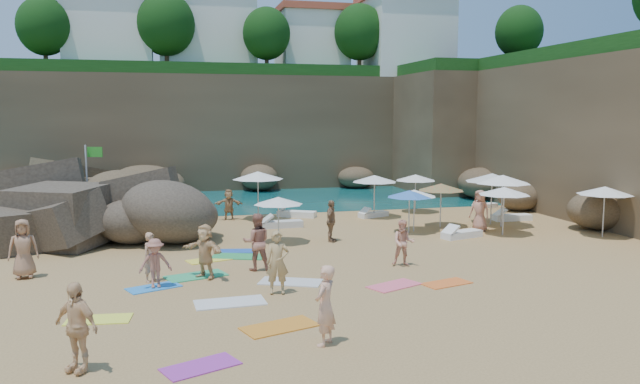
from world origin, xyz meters
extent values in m
plane|color=tan|center=(0.00, 0.00, 0.00)|extent=(120.00, 120.00, 0.00)
plane|color=#0C4751|center=(0.00, 30.00, 0.00)|extent=(120.00, 120.00, 0.00)
cube|color=brown|center=(2.00, 25.00, 4.00)|extent=(44.00, 8.00, 8.00)
cube|color=brown|center=(19.00, 8.00, 4.00)|extent=(8.00, 30.00, 8.00)
cube|color=brown|center=(17.00, 20.00, 4.00)|extent=(10.00, 12.00, 8.00)
cube|color=white|center=(-8.00, 26.00, 10.75)|extent=(6.00, 5.00, 5.50)
cube|color=white|center=(-1.00, 27.00, 11.25)|extent=(7.00, 6.00, 6.50)
cube|color=white|center=(7.00, 26.00, 10.50)|extent=(5.00, 5.00, 5.00)
cube|color=#B2472D|center=(7.00, 26.00, 13.25)|extent=(5.40, 5.40, 0.50)
cube|color=white|center=(14.00, 24.00, 11.00)|extent=(6.00, 6.00, 6.00)
sphere|color=#11380F|center=(-12.00, 24.00, 11.20)|extent=(3.60, 3.60, 3.60)
sphere|color=#11380F|center=(-4.00, 24.00, 11.60)|extent=(4.05, 4.05, 4.05)
sphere|color=#11380F|center=(3.00, 23.00, 11.04)|extent=(3.42, 3.42, 3.42)
sphere|color=#11380F|center=(10.00, 23.00, 11.36)|extent=(3.78, 3.78, 3.78)
sphere|color=#11380F|center=(19.00, 16.00, 10.80)|extent=(3.15, 3.15, 3.15)
cylinder|color=white|center=(-16.50, 30.00, 3.00)|extent=(0.10, 0.10, 6.00)
cylinder|color=white|center=(-15.00, 30.00, 3.00)|extent=(0.10, 0.10, 6.00)
cylinder|color=silver|center=(-7.69, 6.64, 1.97)|extent=(0.08, 0.08, 3.93)
cube|color=#278A22|center=(-7.30, 6.64, 3.61)|extent=(0.66, 0.28, 0.44)
cylinder|color=silver|center=(0.16, 8.47, 1.15)|extent=(0.07, 0.07, 2.29)
cone|color=white|center=(0.16, 8.47, 2.24)|extent=(2.57, 2.57, 0.39)
cylinder|color=silver|center=(6.02, 7.67, 1.03)|extent=(0.06, 0.06, 2.06)
cone|color=white|center=(6.02, 7.67, 2.01)|extent=(2.31, 2.31, 0.35)
cylinder|color=silver|center=(10.97, 3.71, 1.16)|extent=(0.07, 0.07, 2.31)
cone|color=white|center=(10.97, 3.71, 2.25)|extent=(2.59, 2.59, 0.39)
cylinder|color=silver|center=(8.71, 8.73, 0.97)|extent=(0.06, 0.06, 1.94)
cone|color=white|center=(8.71, 8.73, 1.90)|extent=(2.18, 2.18, 0.33)
cylinder|color=silver|center=(16.49, 6.97, 0.87)|extent=(0.05, 0.05, 1.75)
cone|color=white|center=(16.49, 6.97, 1.70)|extent=(1.96, 1.96, 0.30)
cylinder|color=silver|center=(0.12, 2.46, 0.90)|extent=(0.05, 0.05, 1.81)
cone|color=white|center=(0.12, 2.46, 1.76)|extent=(2.03, 2.03, 0.31)
cylinder|color=silver|center=(8.16, 4.34, 0.97)|extent=(0.06, 0.06, 1.94)
cone|color=#E74128|center=(8.16, 4.34, 1.89)|extent=(2.17, 2.17, 0.33)
cylinder|color=silver|center=(9.99, 1.87, 1.00)|extent=(0.06, 0.06, 1.99)
cone|color=white|center=(9.99, 1.87, 1.95)|extent=(2.24, 2.24, 0.34)
cylinder|color=silver|center=(10.87, 4.51, 1.16)|extent=(0.07, 0.07, 2.31)
cone|color=silver|center=(10.87, 4.51, 2.26)|extent=(2.59, 2.59, 0.39)
cylinder|color=silver|center=(6.52, 3.60, 0.89)|extent=(0.05, 0.05, 1.79)
cone|color=white|center=(6.52, 3.60, 1.74)|extent=(2.01, 2.01, 0.31)
cylinder|color=silver|center=(6.16, 3.29, 0.90)|extent=(0.05, 0.05, 1.81)
cone|color=#396FC3|center=(6.16, 3.29, 1.76)|extent=(2.03, 2.03, 0.31)
cylinder|color=silver|center=(13.94, 0.43, 1.03)|extent=(0.06, 0.06, 2.07)
cone|color=white|center=(13.94, 0.43, 2.02)|extent=(2.32, 2.32, 0.35)
cube|color=white|center=(6.04, 7.85, 0.13)|extent=(1.72, 1.09, 0.25)
cube|color=white|center=(2.21, 8.81, 0.15)|extent=(2.05, 1.52, 0.31)
cube|color=white|center=(13.20, 9.30, 0.12)|extent=(1.66, 1.00, 0.24)
cube|color=silver|center=(0.89, 6.03, 0.15)|extent=(1.99, 0.74, 0.31)
cube|color=white|center=(12.42, 5.16, 0.15)|extent=(1.93, 0.73, 0.29)
cube|color=white|center=(7.95, 1.71, 0.15)|extent=(1.98, 1.16, 0.29)
cube|color=#2A88E3|center=(-4.75, -3.20, 0.01)|extent=(1.74, 1.33, 0.03)
cube|color=orange|center=(-1.66, -7.61, 0.02)|extent=(2.05, 1.47, 0.03)
cube|color=#31AC6D|center=(-3.44, -2.12, 0.02)|extent=(2.13, 1.52, 0.03)
cube|color=#F5FF43|center=(-6.07, -5.94, 0.01)|extent=(1.69, 0.98, 0.03)
cube|color=silver|center=(-2.65, -5.31, 0.02)|extent=(2.00, 1.08, 0.03)
cube|color=purple|center=(-3.70, -9.64, 0.01)|extent=(1.75, 1.33, 0.03)
cube|color=blue|center=(-1.77, 1.33, 0.01)|extent=(1.62, 1.02, 0.03)
cube|color=#FD627B|center=(2.43, -4.75, 0.01)|extent=(1.87, 1.45, 0.03)
cube|color=orange|center=(4.11, -4.90, 0.01)|extent=(1.69, 1.16, 0.03)
cube|color=green|center=(-1.78, 0.39, 0.02)|extent=(2.14, 1.57, 0.03)
cube|color=#FFEA43|center=(-2.87, 0.08, 0.01)|extent=(1.72, 1.23, 0.03)
cube|color=silver|center=(-0.59, -3.58, 0.02)|extent=(2.15, 1.66, 0.03)
imported|color=tan|center=(-4.81, -2.44, 0.79)|extent=(0.69, 0.66, 1.58)
imported|color=#AB6A55|center=(-1.38, -1.76, 0.97)|extent=(1.00, 0.81, 1.94)
imported|color=#F8A68D|center=(-3.51, 9.57, 0.88)|extent=(1.18, 0.58, 1.77)
imported|color=#8F6847|center=(2.29, 2.26, 0.87)|extent=(0.85, 1.10, 1.74)
imported|color=tan|center=(9.42, 2.93, 0.94)|extent=(0.96, 1.03, 1.88)
imported|color=tan|center=(-1.29, 8.75, 0.77)|extent=(1.49, 0.70, 1.55)
imported|color=#EEAC87|center=(-0.86, -9.03, 0.93)|extent=(0.78, 0.81, 1.86)
imported|color=#A26251|center=(-4.68, -3.27, 0.20)|extent=(1.09, 1.57, 0.40)
imported|color=#EBBB85|center=(-6.15, -9.29, 0.23)|extent=(2.01, 2.13, 0.45)
imported|color=#A06F50|center=(-8.80, -1.01, 0.25)|extent=(1.17, 1.99, 0.50)
imported|color=#DEAE74|center=(-3.15, -2.45, 0.23)|extent=(2.37, 2.37, 0.46)
imported|color=tan|center=(-1.20, -4.75, 0.22)|extent=(0.94, 1.92, 0.44)
imported|color=#EEA687|center=(3.62, -2.46, 0.30)|extent=(1.26, 1.77, 0.61)
camera|label=1|loc=(-4.28, -22.32, 5.22)|focal=35.00mm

